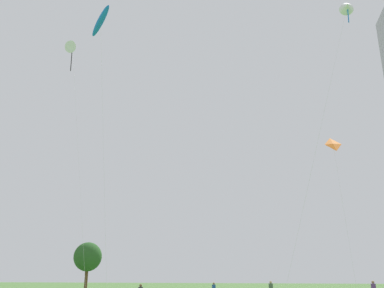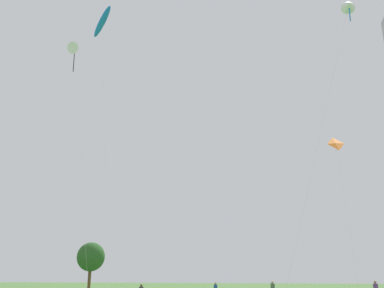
{
  "view_description": "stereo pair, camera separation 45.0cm",
  "coord_description": "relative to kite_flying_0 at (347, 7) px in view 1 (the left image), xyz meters",
  "views": [
    {
      "loc": [
        9.42,
        -21.51,
        2.03
      ],
      "look_at": [
        0.33,
        7.9,
        11.91
      ],
      "focal_mm": 38.97,
      "sensor_mm": 36.0,
      "label": 1
    },
    {
      "loc": [
        9.85,
        -21.38,
        2.03
      ],
      "look_at": [
        0.33,
        7.9,
        11.91
      ],
      "focal_mm": 38.97,
      "sensor_mm": 36.0,
      "label": 2
    }
  ],
  "objects": [
    {
      "name": "kite_flying_0",
      "position": [
        0.0,
        0.0,
        0.0
      ],
      "size": [
        8.41,
        7.77,
        28.9
      ],
      "color": "silver",
      "rests_on": "ground"
    },
    {
      "name": "park_tree_0",
      "position": [
        -33.5,
        9.91,
        -23.59
      ],
      "size": [
        3.54,
        3.54,
        6.37
      ],
      "color": "brown",
      "rests_on": "ground"
    },
    {
      "name": "kite_flying_3",
      "position": [
        -26.33,
        -3.1,
        1.59
      ],
      "size": [
        6.35,
        4.43,
        30.99
      ],
      "color": "silver",
      "rests_on": "ground"
    },
    {
      "name": "kite_flying_4",
      "position": [
        -34.37,
        3.54,
        3.4
      ],
      "size": [
        8.85,
        6.14,
        32.54
      ],
      "color": "silver",
      "rests_on": "ground"
    },
    {
      "name": "kite_flying_2",
      "position": [
        -2.32,
        9.74,
        -11.46
      ],
      "size": [
        1.7,
        6.91,
        17.59
      ],
      "color": "silver",
      "rests_on": "ground"
    }
  ]
}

